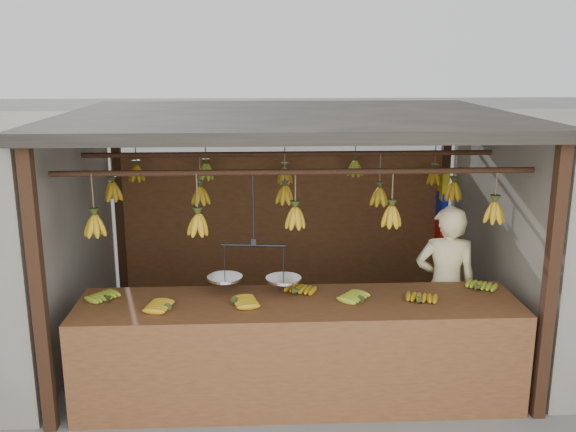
{
  "coord_description": "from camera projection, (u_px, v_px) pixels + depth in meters",
  "views": [
    {
      "loc": [
        -0.31,
        -6.2,
        2.93
      ],
      "look_at": [
        0.0,
        0.3,
        1.3
      ],
      "focal_mm": 40.0,
      "sensor_mm": 36.0,
      "label": 1
    }
  ],
  "objects": [
    {
      "name": "counter",
      "position": [
        300.0,
        328.0,
        5.36
      ],
      "size": [
        3.76,
        0.86,
        0.96
      ],
      "color": "brown",
      "rests_on": "ground"
    },
    {
      "name": "bag_bundles",
      "position": [
        441.0,
        218.0,
        7.89
      ],
      "size": [
        0.08,
        0.26,
        1.19
      ],
      "color": "yellow",
      "rests_on": "ground"
    },
    {
      "name": "vendor",
      "position": [
        445.0,
        287.0,
        6.09
      ],
      "size": [
        0.63,
        0.46,
        1.59
      ],
      "primitive_type": "imported",
      "rotation": [
        0.0,
        0.0,
        3.0
      ],
      "color": "beige",
      "rests_on": "ground"
    },
    {
      "name": "balance_scale",
      "position": [
        254.0,
        274.0,
        5.47
      ],
      "size": [
        0.8,
        0.35,
        0.94
      ],
      "color": "black",
      "rests_on": "ground"
    },
    {
      "name": "hanging_bananas",
      "position": [
        289.0,
        193.0,
        6.34
      ],
      "size": [
        3.61,
        2.23,
        0.38
      ],
      "color": "#B08212",
      "rests_on": "ground"
    },
    {
      "name": "stall",
      "position": [
        288.0,
        152.0,
        6.57
      ],
      "size": [
        4.3,
        3.3,
        2.4
      ],
      "color": "black",
      "rests_on": "ground"
    },
    {
      "name": "ground",
      "position": [
        289.0,
        343.0,
        6.73
      ],
      "size": [
        80.0,
        80.0,
        0.0
      ],
      "primitive_type": "plane",
      "color": "#5B5B57"
    }
  ]
}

